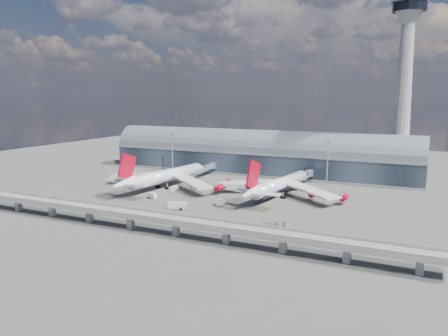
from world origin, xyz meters
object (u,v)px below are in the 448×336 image
at_px(floodlight_mast_left, 172,152).
at_px(control_tower, 404,92).
at_px(service_truck_3, 221,202).
at_px(airliner_right, 279,185).
at_px(service_truck_2, 177,205).
at_px(service_truck_0, 174,189).
at_px(cargo_train_1, 269,225).
at_px(cargo_train_0, 143,211).
at_px(floodlight_mast_right, 327,162).
at_px(cargo_train_2, 282,224).
at_px(service_truck_5, 258,180).
at_px(airliner_left, 164,176).
at_px(service_truck_1, 152,196).
at_px(service_truck_4, 325,195).

bearing_deg(floodlight_mast_left, control_tower, 11.72).
relative_size(control_tower, service_truck_3, 15.85).
bearing_deg(airliner_right, service_truck_2, -120.82).
xyz_separation_m(service_truck_0, cargo_train_1, (66.37, -38.03, -0.61)).
height_order(control_tower, airliner_right, control_tower).
distance_m(cargo_train_0, cargo_train_1, 55.54).
relative_size(floodlight_mast_right, cargo_train_2, 4.81).
bearing_deg(service_truck_5, airliner_right, -82.21).
bearing_deg(cargo_train_0, service_truck_0, -4.91).
xyz_separation_m(cargo_train_0, cargo_train_1, (55.36, 4.44, -0.18)).
distance_m(control_tower, service_truck_5, 95.39).
bearing_deg(service_truck_5, cargo_train_1, -96.21).
xyz_separation_m(airliner_left, service_truck_3, (44.06, -20.38, -4.91)).
xyz_separation_m(service_truck_2, service_truck_3, (14.58, 14.62, 0.03)).
height_order(airliner_right, cargo_train_0, airliner_right).
height_order(floodlight_mast_left, floodlight_mast_right, same).
relative_size(service_truck_1, cargo_train_1, 0.57).
distance_m(floodlight_mast_left, airliner_right, 91.99).
bearing_deg(floodlight_mast_left, service_truck_1, -65.86).
height_order(floodlight_mast_right, service_truck_5, floodlight_mast_right).
xyz_separation_m(service_truck_2, service_truck_4, (54.17, 49.74, -0.31)).
bearing_deg(service_truck_5, control_tower, -4.11).
bearing_deg(service_truck_1, floodlight_mast_right, -30.70).
height_order(cargo_train_1, cargo_train_2, cargo_train_2).
height_order(service_truck_0, service_truck_2, service_truck_2).
xyz_separation_m(floodlight_mast_left, service_truck_5, (62.12, -7.61, -12.19)).
xyz_separation_m(floodlight_mast_right, service_truck_1, (-70.54, -65.73, -12.27)).
height_order(floodlight_mast_right, service_truck_1, floodlight_mast_right).
height_order(floodlight_mast_left, service_truck_4, floodlight_mast_left).
xyz_separation_m(control_tower, service_truck_3, (-69.47, -91.12, -50.04)).
xyz_separation_m(floodlight_mast_right, service_truck_3, (-34.47, -63.12, -12.03)).
relative_size(service_truck_2, service_truck_5, 1.39).
height_order(service_truck_2, service_truck_4, service_truck_2).
height_order(airliner_left, service_truck_5, airliner_left).
distance_m(floodlight_mast_left, service_truck_1, 73.06).
relative_size(service_truck_2, cargo_train_1, 0.97).
bearing_deg(service_truck_2, floodlight_mast_right, -56.70).
bearing_deg(airliner_left, airliner_right, 13.06).
height_order(service_truck_5, cargo_train_0, service_truck_5).
bearing_deg(service_truck_0, service_truck_5, 50.15).
bearing_deg(cargo_train_1, service_truck_0, 83.81).
xyz_separation_m(service_truck_0, service_truck_3, (35.07, -15.34, 0.21)).
distance_m(control_tower, service_truck_4, 81.04).
bearing_deg(cargo_train_0, floodlight_mast_left, 5.23).
distance_m(service_truck_1, service_truck_2, 24.62).
height_order(floodlight_mast_left, cargo_train_2, floodlight_mast_left).
height_order(service_truck_2, service_truck_3, service_truck_3).
height_order(airliner_right, service_truck_3, airliner_right).
height_order(floodlight_mast_left, service_truck_3, floodlight_mast_left).
bearing_deg(service_truck_3, service_truck_4, 41.05).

